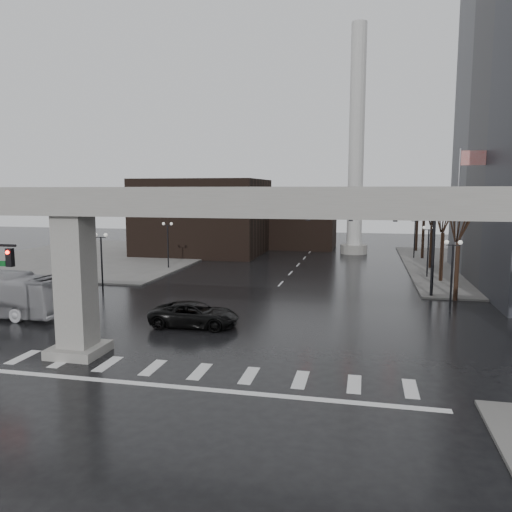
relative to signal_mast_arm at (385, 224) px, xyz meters
name	(u,v)px	position (x,y,z in m)	size (l,w,h in m)	color
ground	(207,364)	(-8.99, -18.80, -5.83)	(160.00, 160.00, 0.00)	black
sidewalk_nw	(102,256)	(-34.99, 17.20, -5.75)	(28.00, 36.00, 0.15)	slate
elevated_guideway	(230,226)	(-7.73, -18.80, 1.05)	(48.00, 2.60, 8.70)	gray
building_far_left	(204,217)	(-22.99, 23.20, -0.83)	(16.00, 14.00, 10.00)	black
building_far_mid	(301,221)	(-10.99, 33.20, -1.83)	(10.00, 10.00, 8.00)	black
smokestack	(356,154)	(-2.99, 27.20, 7.52)	(3.60, 3.60, 30.00)	#B9B8B4
signal_mast_arm	(385,224)	(0.00, 0.00, 0.00)	(12.12, 0.43, 8.00)	black
flagpole_assembly	(462,203)	(6.30, 3.20, 1.70)	(2.06, 0.12, 12.00)	silver
lamp_right_0	(452,263)	(4.51, -4.80, -2.36)	(1.22, 0.32, 5.11)	black
lamp_right_1	(428,243)	(4.51, 9.20, -2.36)	(1.22, 0.32, 5.11)	black
lamp_right_2	(415,231)	(4.51, 23.20, -2.36)	(1.22, 0.32, 5.11)	black
lamp_left_0	(101,253)	(-22.49, -4.80, -2.36)	(1.22, 0.32, 5.11)	black
lamp_left_1	(168,237)	(-22.49, 9.20, -2.36)	(1.22, 0.32, 5.11)	black
lamp_left_2	(208,228)	(-22.49, 23.20, -2.36)	(1.22, 0.32, 5.11)	black
tree_right_0	(457,265)	(5.54, -0.78, -3.04)	(1.09, 1.58, 7.50)	black
tree_right_1	(442,252)	(5.54, 7.22, -2.98)	(1.09, 1.61, 7.67)	black
tree_right_2	(431,243)	(5.54, 15.22, -2.91)	(1.10, 1.63, 7.85)	black
tree_right_3	(423,235)	(5.54, 23.22, -2.85)	(1.11, 1.66, 8.02)	black
tree_right_4	(417,230)	(5.54, 31.22, -2.79)	(1.12, 1.69, 8.19)	black
pickup_truck	(194,315)	(-11.89, -12.36, -5.05)	(2.58, 5.59, 1.55)	black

